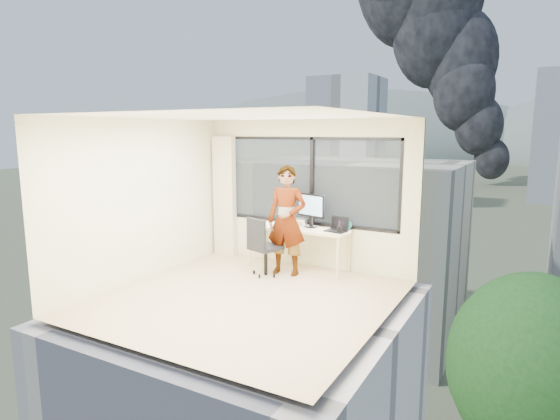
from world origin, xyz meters
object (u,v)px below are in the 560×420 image
Objects in this scene: person at (287,221)px; laptop at (336,225)px; monitor at (311,210)px; game_console at (298,221)px; desk at (298,248)px; chair at (266,246)px; handbag at (345,225)px.

person is 0.82m from laptop.
monitor is 1.71× the size of game_console.
monitor is at bearing 57.20° from person.
desk is 5.20× the size of game_console.
game_console is at bearing 96.18° from chair.
chair is 1.71× the size of monitor.
person reaches higher than monitor.
handbag is (1.12, 0.75, 0.33)m from chair.
laptop reaches higher than handbag.
game_console is (-0.33, 0.13, -0.25)m from monitor.
monitor is at bearing -175.24° from handbag.
laptop reaches higher than game_console.
person is (0.28, 0.23, 0.42)m from chair.
person reaches higher than chair.
monitor reaches higher than handbag.
desk is 0.71m from monitor.
person reaches higher than desk.
laptop is at bearing 0.03° from monitor.
person reaches higher than laptop.
game_console is at bearing 175.48° from handbag.
game_console is at bearing 172.86° from laptop.
game_console is at bearing 173.60° from monitor.
game_console reaches higher than desk.
chair is at bearing -103.60° from game_console.
desk is 1.78× the size of chair.
person is 3.11× the size of monitor.
laptop is (0.85, -0.28, 0.07)m from game_console.
chair is 1.22m from laptop.
chair reaches higher than desk.
chair is 1.39m from handbag.
desk is 0.51m from game_console.
game_console is at bearing 91.88° from person.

